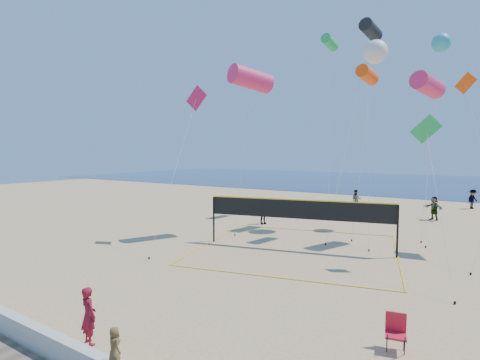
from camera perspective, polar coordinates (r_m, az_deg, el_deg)
The scene contains 20 objects.
ground at distance 11.11m, azimuth -1.64°, elevation -23.60°, with size 120.00×120.00×0.00m, color tan.
ocean at distance 70.48m, azimuth 28.50°, elevation -0.49°, with size 140.00×50.00×0.03m, color navy.
woman at distance 11.49m, azimuth -22.06°, elevation -18.59°, with size 0.58×0.38×1.58m, color maroon.
toddler at distance 9.31m, azimuth -18.58°, elevation -22.73°, with size 0.39×0.25×0.80m, color brown.
far_person_0 at distance 27.19m, azimuth 3.52°, elevation -4.94°, with size 1.00×0.42×1.71m, color gray.
far_person_1 at distance 32.40m, azimuth 27.48°, elevation -3.84°, with size 1.69×0.54×1.82m, color gray.
far_person_3 at distance 35.99m, azimuth 17.30°, elevation -2.83°, with size 0.86×0.67×1.76m, color gray.
far_person_4 at distance 40.50m, azimuth 31.94°, elevation -2.50°, with size 1.16×0.67×1.79m, color gray.
camp_chair at distance 11.33m, azimuth 22.65°, elevation -20.32°, with size 0.61×0.72×1.07m.
volleyball_net at distance 20.31m, azimuth 8.85°, elevation -5.23°, with size 12.09×11.98×2.69m.
kite_0 at distance 23.74m, azimuth 1.66°, elevation 15.14°, with size 2.20×3.11×10.47m.
kite_1 at distance 29.13m, azimuth 19.30°, elevation 20.73°, with size 1.17×8.30×14.19m.
kite_2 at distance 24.41m, azimuth 18.83°, elevation 14.89°, with size 1.71×4.34×10.32m.
kite_3 at distance 22.09m, azimuth -7.05°, elevation 11.00°, with size 1.51×4.69×9.08m.
kite_4 at distance 18.37m, azimuth 26.68°, elevation 5.63°, with size 2.27×4.30×6.88m.
kite_6 at distance 27.78m, azimuth 19.93°, elevation 17.87°, with size 1.85×5.56×12.65m.
kite_7 at distance 30.06m, azimuth 28.31°, elevation 17.92°, with size 1.61×6.45×13.18m.
kite_8 at distance 33.30m, azimuth 13.52°, elevation 19.68°, with size 1.68×3.95×14.68m.
kite_9 at distance 35.44m, azimuth 31.32°, elevation 11.65°, with size 3.36×6.46×11.61m.
kite_10 at distance 24.16m, azimuth 26.69°, elevation 12.79°, with size 1.72×2.74×9.65m.
Camera 1 is at (5.62, -8.06, 5.19)m, focal length 28.00 mm.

